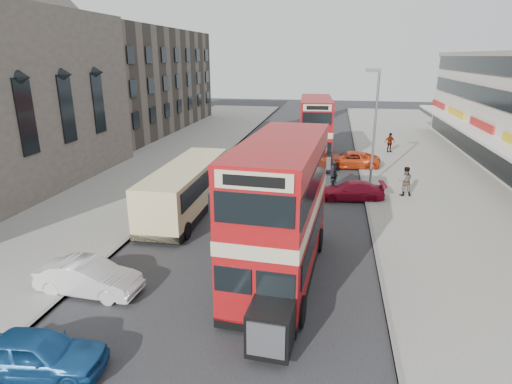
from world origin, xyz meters
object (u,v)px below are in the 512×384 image
Objects in this scene: car_right_b at (349,160)px; pedestrian_near at (405,181)px; bus_main at (281,210)px; car_left_near at (37,353)px; pedestrian_far at (390,142)px; car_right_a at (351,191)px; cyclist at (334,179)px; bus_second at (315,129)px; car_left_front at (89,277)px; street_lamp at (374,119)px; coach at (187,187)px.

pedestrian_near is (3.34, -7.35, 0.45)m from car_right_b.
bus_main reaches higher than pedestrian_near.
bus_main is at bearing -47.82° from car_left_near.
car_right_a is at bearing -125.23° from pedestrian_far.
cyclist is (-4.58, 1.36, -0.49)m from pedestrian_near.
car_left_front is at bearing 69.01° from bus_second.
car_left_near reaches higher than car_right_a.
street_lamp is 0.78× the size of bus_main.
pedestrian_near reaches higher than car_left_near.
street_lamp reaches higher than car_right_b.
car_left_front is 18.43m from cyclist.
car_left_near is 2.02× the size of pedestrian_near.
bus_main is 2.54× the size of car_left_front.
cyclist is (-1.24, -5.99, -0.04)m from car_right_b.
pedestrian_far is (6.90, 3.79, -1.71)m from bus_second.
cyclist is (-5.12, -12.18, -0.42)m from pedestrian_far.
street_lamp is 6.65m from car_right_b.
car_right_a is at bearing 22.24° from coach.
street_lamp reaches higher than pedestrian_near.
pedestrian_near reaches higher than cyclist.
car_right_b is (10.53, 21.91, 0.00)m from car_left_front.
coach is (-6.41, 6.71, -1.41)m from bus_main.
pedestrian_far is at bearing 53.27° from coach.
bus_second reaches higher than car_left_front.
bus_main is at bearing -46.95° from coach.
bus_main is (-4.63, -14.15, -1.81)m from street_lamp.
coach is 2.53× the size of car_left_near.
street_lamp is 4.43× the size of pedestrian_far.
car_left_near is 35.12m from pedestrian_far.
cyclist is (8.33, 20.26, -0.03)m from car_left_near.
bus_second is at bearing -14.06° from car_left_front.
coach is at bearing -42.67° from bus_main.
bus_second is 2.30× the size of car_right_a.
car_right_b is at bearing -96.26° from bus_main.
bus_main is 13.76m from pedestrian_near.
pedestrian_far is at bearing -102.25° from bus_main.
bus_second is 4.94× the size of cyclist.
bus_main reaches higher than car_right_b.
street_lamp is at bearing -123.10° from pedestrian_far.
coach is (-6.75, -14.92, -1.21)m from bus_second.
bus_second is 0.96× the size of coach.
car_left_front is 20.11m from pedestrian_near.
car_right_b is (-1.27, 5.08, -4.11)m from street_lamp.
cyclist reaches higher than car_right_b.
pedestrian_near is at bearing -115.77° from bus_main.
car_right_b is (0.09, 8.44, 0.07)m from car_right_a.
car_left_near is 27.93m from car_right_b.
pedestrian_far reaches higher than car_right_a.
bus_main is 2.13× the size of car_right_b.
cyclist is at bearing -21.87° from pedestrian_near.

